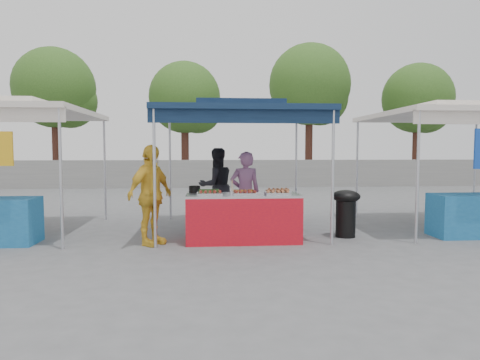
{
  "coord_description": "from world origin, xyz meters",
  "views": [
    {
      "loc": [
        -0.64,
        -7.62,
        1.63
      ],
      "look_at": [
        0.0,
        0.6,
        1.05
      ],
      "focal_mm": 32.0,
      "sensor_mm": 36.0,
      "label": 1
    }
  ],
  "objects": [
    {
      "name": "crate_right",
      "position": [
        0.42,
        0.69,
        0.13
      ],
      "size": [
        0.45,
        0.31,
        0.27
      ],
      "primitive_type": "cube",
      "color": "#1546AD",
      "rests_on": "ground_plane"
    },
    {
      "name": "tree_0",
      "position": [
        -7.54,
        13.13,
        4.36
      ],
      "size": [
        3.73,
        3.71,
        6.37
      ],
      "color": "#45231A",
      "rests_on": "ground_plane"
    },
    {
      "name": "wok_burner",
      "position": [
        1.95,
        0.15,
        0.53
      ],
      "size": [
        0.53,
        0.53,
        0.89
      ],
      "rotation": [
        0.0,
        0.0,
        -0.43
      ],
      "color": "black",
      "rests_on": "ground_plane"
    },
    {
      "name": "food_tray_fm",
      "position": [
        0.01,
        -0.34,
        0.88
      ],
      "size": [
        0.42,
        0.3,
        0.07
      ],
      "color": "silver",
      "rests_on": "vendor_table"
    },
    {
      "name": "tree_3",
      "position": [
        10.04,
        13.28,
        4.07
      ],
      "size": [
        3.52,
        3.46,
        5.95
      ],
      "color": "#45231A",
      "rests_on": "ground_plane"
    },
    {
      "name": "crate_left",
      "position": [
        -0.46,
        0.64,
        0.15
      ],
      "size": [
        0.51,
        0.36,
        0.31
      ],
      "primitive_type": "cube",
      "color": "#1546AD",
      "rests_on": "ground_plane"
    },
    {
      "name": "tree_2",
      "position": [
        4.52,
        13.19,
        4.65
      ],
      "size": [
        3.95,
        3.95,
        6.8
      ],
      "color": "#45231A",
      "rests_on": "ground_plane"
    },
    {
      "name": "food_tray_bl",
      "position": [
        -0.61,
        -0.02,
        0.88
      ],
      "size": [
        0.42,
        0.3,
        0.07
      ],
      "color": "silver",
      "rests_on": "vendor_table"
    },
    {
      "name": "neighbor_stall_right",
      "position": [
        4.5,
        0.57,
        1.6
      ],
      "size": [
        3.2,
        3.2,
        2.57
      ],
      "color": "silver",
      "rests_on": "ground_plane"
    },
    {
      "name": "back_wall",
      "position": [
        0.0,
        11.0,
        0.6
      ],
      "size": [
        40.0,
        0.25,
        1.2
      ],
      "primitive_type": "cube",
      "color": "gray",
      "rests_on": "ground_plane"
    },
    {
      "name": "food_tray_br",
      "position": [
        0.64,
        -0.01,
        0.88
      ],
      "size": [
        0.42,
        0.3,
        0.07
      ],
      "color": "silver",
      "rests_on": "vendor_table"
    },
    {
      "name": "skewer_cup",
      "position": [
        -0.22,
        -0.41,
        0.89
      ],
      "size": [
        0.07,
        0.07,
        0.09
      ],
      "primitive_type": "cylinder",
      "color": "silver",
      "rests_on": "vendor_table"
    },
    {
      "name": "tree_1",
      "position": [
        -1.52,
        13.04,
        3.97
      ],
      "size": [
        3.45,
        3.38,
        5.81
      ],
      "color": "#45231A",
      "rests_on": "ground_plane"
    },
    {
      "name": "vendor_woman",
      "position": [
        0.1,
        0.63,
        0.8
      ],
      "size": [
        0.6,
        0.41,
        1.6
      ],
      "primitive_type": "imported",
      "rotation": [
        0.0,
        0.0,
        3.19
      ],
      "color": "#925D8B",
      "rests_on": "ground_plane"
    },
    {
      "name": "vendor_table",
      "position": [
        0.0,
        -0.1,
        0.43
      ],
      "size": [
        2.0,
        0.8,
        0.85
      ],
      "color": "red",
      "rests_on": "ground_plane"
    },
    {
      "name": "helper_man",
      "position": [
        -0.43,
        1.84,
        0.84
      ],
      "size": [
        0.99,
        0.88,
        1.67
      ],
      "primitive_type": "imported",
      "rotation": [
        0.0,
        0.0,
        3.51
      ],
      "color": "black",
      "rests_on": "ground_plane"
    },
    {
      "name": "food_tray_bm",
      "position": [
        0.01,
        -0.04,
        0.88
      ],
      "size": [
        0.42,
        0.3,
        0.07
      ],
      "color": "silver",
      "rests_on": "vendor_table"
    },
    {
      "name": "food_tray_fl",
      "position": [
        -0.58,
        -0.34,
        0.88
      ],
      "size": [
        0.42,
        0.3,
        0.07
      ],
      "color": "silver",
      "rests_on": "vendor_table"
    },
    {
      "name": "ground_plane",
      "position": [
        0.0,
        0.0,
        0.0
      ],
      "size": [
        80.0,
        80.0,
        0.0
      ],
      "primitive_type": "plane",
      "color": "slate"
    },
    {
      "name": "food_tray_fr",
      "position": [
        0.58,
        -0.33,
        0.88
      ],
      "size": [
        0.42,
        0.3,
        0.07
      ],
      "color": "silver",
      "rests_on": "vendor_table"
    },
    {
      "name": "crate_stacked",
      "position": [
        0.42,
        0.69,
        0.4
      ],
      "size": [
        0.44,
        0.31,
        0.27
      ],
      "primitive_type": "cube",
      "color": "#1546AD",
      "rests_on": "crate_right"
    },
    {
      "name": "cooking_pot",
      "position": [
        -0.87,
        0.23,
        0.91
      ],
      "size": [
        0.21,
        0.21,
        0.12
      ],
      "primitive_type": "cylinder",
      "color": "black",
      "rests_on": "vendor_table"
    },
    {
      "name": "customer_person",
      "position": [
        -1.6,
        -0.26,
        0.86
      ],
      "size": [
        0.92,
        1.07,
        1.72
      ],
      "primitive_type": "imported",
      "rotation": [
        0.0,
        0.0,
        0.96
      ],
      "color": "yellow",
      "rests_on": "ground_plane"
    },
    {
      "name": "main_canopy",
      "position": [
        0.0,
        0.97,
        2.37
      ],
      "size": [
        3.2,
        3.2,
        2.57
      ],
      "color": "silver",
      "rests_on": "ground_plane"
    }
  ]
}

